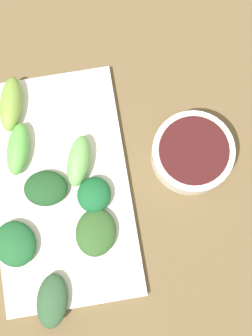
% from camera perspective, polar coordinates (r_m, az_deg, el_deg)
% --- Properties ---
extents(tabletop, '(2.10, 2.10, 0.02)m').
position_cam_1_polar(tabletop, '(0.68, -2.20, -1.64)').
color(tabletop, brown).
rests_on(tabletop, ground).
extents(sauce_bowl, '(0.11, 0.11, 0.04)m').
position_cam_1_polar(sauce_bowl, '(0.66, 7.90, 1.77)').
color(sauce_bowl, silver).
rests_on(sauce_bowl, tabletop).
extents(serving_plate, '(0.19, 0.33, 0.01)m').
position_cam_1_polar(serving_plate, '(0.67, -7.79, -2.19)').
color(serving_plate, silver).
rests_on(serving_plate, tabletop).
extents(broccoli_stalk_0, '(0.05, 0.08, 0.03)m').
position_cam_1_polar(broccoli_stalk_0, '(0.69, -13.56, 7.43)').
color(broccoli_stalk_0, olive).
rests_on(broccoli_stalk_0, serving_plate).
extents(broccoli_leafy_1, '(0.06, 0.08, 0.02)m').
position_cam_1_polar(broccoli_leafy_1, '(0.65, -8.78, -15.38)').
color(broccoli_leafy_1, '#2E5031').
rests_on(broccoli_leafy_1, serving_plate).
extents(broccoli_leafy_2, '(0.07, 0.07, 0.02)m').
position_cam_1_polar(broccoli_leafy_2, '(0.66, -13.09, -8.80)').
color(broccoli_leafy_2, '#1E572C').
rests_on(broccoli_leafy_2, serving_plate).
extents(broccoli_stalk_3, '(0.05, 0.08, 0.03)m').
position_cam_1_polar(broccoli_stalk_3, '(0.67, -12.75, 2.23)').
color(broccoli_stalk_3, '#5EB149').
rests_on(broccoli_stalk_3, serving_plate).
extents(broccoli_leafy_4, '(0.07, 0.08, 0.02)m').
position_cam_1_polar(broccoli_leafy_4, '(0.64, -3.61, -7.67)').
color(broccoli_leafy_4, '#2E5525').
rests_on(broccoli_leafy_4, serving_plate).
extents(broccoli_leafy_5, '(0.06, 0.06, 0.03)m').
position_cam_1_polar(broccoli_leafy_5, '(0.65, -3.82, -3.19)').
color(broccoli_leafy_5, '#175A2C').
rests_on(broccoli_leafy_5, serving_plate).
extents(broccoli_stalk_6, '(0.05, 0.08, 0.03)m').
position_cam_1_polar(broccoli_stalk_6, '(0.65, -5.64, 0.85)').
color(broccoli_stalk_6, '#6FB05B').
rests_on(broccoli_stalk_6, serving_plate).
extents(broccoli_leafy_7, '(0.07, 0.06, 0.02)m').
position_cam_1_polar(broccoli_leafy_7, '(0.66, -9.55, -2.38)').
color(broccoli_leafy_7, '#1D4721').
rests_on(broccoli_leafy_7, serving_plate).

